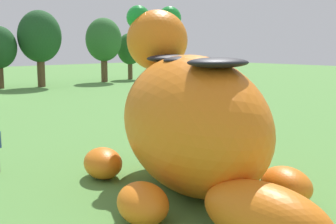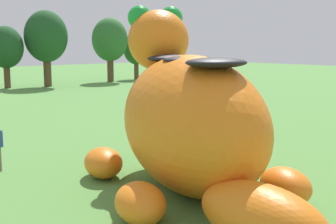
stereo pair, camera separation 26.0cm
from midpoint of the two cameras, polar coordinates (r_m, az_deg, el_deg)
ground_plane at (r=13.33m, az=4.75°, el=-11.01°), size 160.00×160.00×0.00m
giant_inflatable_creature at (r=13.49m, az=3.48°, el=-1.20°), size 7.63×11.89×5.94m
tree_centre_right at (r=48.26m, az=-20.34°, el=7.90°), size 3.61×3.61×6.40m
tree_mid_right at (r=48.89m, az=-15.52°, el=9.44°), size 4.57×4.57×8.11m
tree_right at (r=53.80m, az=-7.48°, el=9.31°), size 4.33×4.33×7.69m
tree_far_right at (r=57.41m, az=-4.06°, el=8.20°), size 3.37×3.37×5.98m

